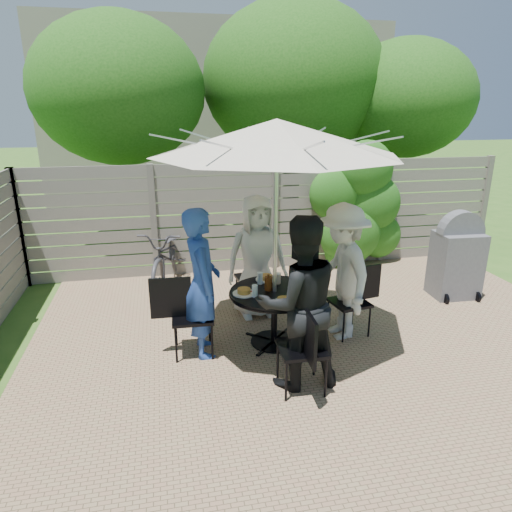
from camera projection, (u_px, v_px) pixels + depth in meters
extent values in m
plane|color=#315A1C|center=(337.00, 355.00, 5.20)|extent=(60.00, 60.00, 0.00)
cube|color=#8C7451|center=(322.00, 334.00, 5.66)|extent=(7.00, 6.00, 0.02)
cube|color=gray|center=(275.00, 216.00, 7.69)|extent=(8.00, 0.10, 1.85)
ellipsoid|color=#266116|center=(356.00, 216.00, 7.83)|extent=(1.20, 0.70, 1.80)
cube|color=gray|center=(212.00, 112.00, 15.57)|extent=(10.00, 6.00, 5.00)
ellipsoid|color=#1A4B11|center=(119.00, 90.00, 8.43)|extent=(3.20, 3.20, 2.72)
ellipsoid|color=#1A4B11|center=(294.00, 82.00, 9.51)|extent=(3.80, 3.80, 3.23)
ellipsoid|color=#1A4B11|center=(405.00, 99.00, 9.39)|extent=(2.80, 2.80, 2.38)
cylinder|color=black|center=(275.00, 292.00, 5.24)|extent=(1.07, 1.07, 0.03)
cylinder|color=black|center=(274.00, 318.00, 5.34)|extent=(0.07, 0.07, 0.66)
cylinder|color=black|center=(274.00, 342.00, 5.44)|extent=(0.55, 0.55, 0.04)
cylinder|color=silver|center=(275.00, 246.00, 5.06)|extent=(0.05, 0.05, 2.44)
cone|color=beige|center=(277.00, 137.00, 4.70)|extent=(2.76, 2.76, 0.37)
cube|color=black|center=(255.00, 279.00, 6.17)|extent=(0.51, 0.51, 0.04)
cube|color=black|center=(250.00, 256.00, 6.30)|extent=(0.08, 0.46, 0.47)
imported|color=silver|center=(257.00, 257.00, 5.96)|extent=(0.82, 0.55, 1.64)
cube|color=black|center=(193.00, 317.00, 5.08)|extent=(0.47, 0.47, 0.04)
cube|color=black|center=(171.00, 298.00, 4.97)|extent=(0.45, 0.05, 0.46)
imported|color=#23439A|center=(202.00, 284.00, 4.99)|extent=(0.43, 0.64, 1.70)
cube|color=black|center=(302.00, 348.00, 4.43)|extent=(0.47, 0.47, 0.04)
cube|color=black|center=(309.00, 337.00, 4.14)|extent=(0.05, 0.45, 0.46)
imported|color=black|center=(299.00, 304.00, 4.41)|extent=(0.88, 0.70, 1.76)
cube|color=black|center=(349.00, 303.00, 5.53)|extent=(0.49, 0.49, 0.03)
cube|color=black|center=(365.00, 283.00, 5.54)|extent=(0.42, 0.10, 0.43)
imported|color=silver|center=(342.00, 273.00, 5.38)|extent=(0.66, 1.09, 1.66)
cylinder|color=white|center=(266.00, 279.00, 5.57)|extent=(0.26, 0.26, 0.01)
cylinder|color=#BA8936|center=(266.00, 277.00, 5.56)|extent=(0.15, 0.15, 0.05)
cylinder|color=white|center=(244.00, 293.00, 5.15)|extent=(0.26, 0.26, 0.01)
cylinder|color=#BA8936|center=(244.00, 291.00, 5.14)|extent=(0.15, 0.15, 0.05)
cylinder|color=white|center=(284.00, 303.00, 4.90)|extent=(0.26, 0.26, 0.01)
cylinder|color=#BA8936|center=(284.00, 300.00, 4.89)|extent=(0.15, 0.15, 0.05)
cylinder|color=white|center=(304.00, 288.00, 5.32)|extent=(0.26, 0.26, 0.01)
cylinder|color=#BA8936|center=(304.00, 285.00, 5.31)|extent=(0.15, 0.15, 0.05)
cylinder|color=white|center=(298.00, 299.00, 5.00)|extent=(0.24, 0.24, 0.01)
cylinder|color=#BA8936|center=(298.00, 296.00, 4.99)|extent=(0.14, 0.14, 0.05)
cylinder|color=silver|center=(260.00, 278.00, 5.43)|extent=(0.07, 0.07, 0.14)
cylinder|color=silver|center=(255.00, 291.00, 5.06)|extent=(0.07, 0.07, 0.14)
cylinder|color=silver|center=(290.00, 293.00, 5.00)|extent=(0.07, 0.07, 0.14)
cylinder|color=silver|center=(293.00, 280.00, 5.37)|extent=(0.07, 0.07, 0.14)
cylinder|color=#59280C|center=(268.00, 283.00, 5.24)|extent=(0.09, 0.09, 0.16)
cylinder|color=#C6B293|center=(277.00, 279.00, 5.44)|extent=(0.08, 0.08, 0.12)
imported|color=#333338|center=(169.00, 256.00, 7.11)|extent=(1.07, 1.91, 0.95)
cube|color=#5C5B61|center=(456.00, 265.00, 6.64)|extent=(0.66, 0.53, 0.98)
cylinder|color=#5C5B61|center=(460.00, 233.00, 6.49)|extent=(0.66, 0.23, 0.65)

